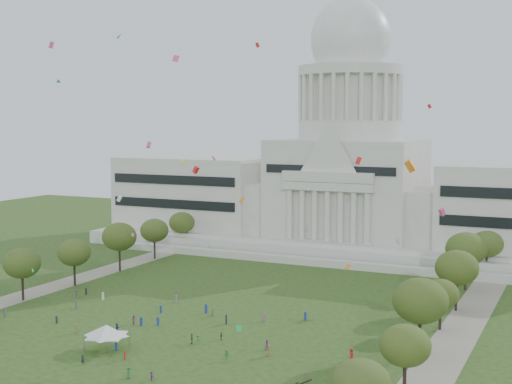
# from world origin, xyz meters

# --- Properties ---
(ground) EXTENTS (400.00, 400.00, 0.00)m
(ground) POSITION_xyz_m (0.00, 0.00, 0.00)
(ground) COLOR #294619
(ground) RESTS_ON ground
(capitol) EXTENTS (160.00, 64.50, 91.30)m
(capitol) POSITION_xyz_m (0.00, 113.59, 22.30)
(capitol) COLOR beige
(capitol) RESTS_ON ground
(path_left) EXTENTS (8.00, 160.00, 0.04)m
(path_left) POSITION_xyz_m (-48.00, 30.00, 0.02)
(path_left) COLOR gray
(path_left) RESTS_ON ground
(path_right) EXTENTS (8.00, 160.00, 0.04)m
(path_right) POSITION_xyz_m (48.00, 30.00, 0.02)
(path_right) COLOR gray
(path_right) RESTS_ON ground
(row_tree_r_0) EXTENTS (7.67, 7.67, 10.91)m
(row_tree_r_0) POSITION_xyz_m (44.94, -19.59, 7.75)
(row_tree_r_0) COLOR black
(row_tree_r_0) RESTS_ON ground
(row_tree_r_1) EXTENTS (7.58, 7.58, 10.78)m
(row_tree_r_1) POSITION_xyz_m (46.22, -1.75, 7.66)
(row_tree_r_1) COLOR black
(row_tree_r_1) RESTS_ON ground
(row_tree_l_2) EXTENTS (8.42, 8.42, 11.97)m
(row_tree_l_2) POSITION_xyz_m (-45.04, 17.30, 8.51)
(row_tree_l_2) COLOR black
(row_tree_l_2) RESTS_ON ground
(row_tree_r_2) EXTENTS (9.55, 9.55, 13.58)m
(row_tree_r_2) POSITION_xyz_m (44.17, 17.44, 9.66)
(row_tree_r_2) COLOR black
(row_tree_r_2) RESTS_ON ground
(row_tree_l_3) EXTENTS (8.12, 8.12, 11.55)m
(row_tree_l_3) POSITION_xyz_m (-44.09, 33.92, 8.21)
(row_tree_l_3) COLOR black
(row_tree_l_3) RESTS_ON ground
(row_tree_r_3) EXTENTS (7.01, 7.01, 9.98)m
(row_tree_r_3) POSITION_xyz_m (44.40, 34.48, 7.08)
(row_tree_r_3) COLOR black
(row_tree_r_3) RESTS_ON ground
(row_tree_l_4) EXTENTS (9.29, 9.29, 13.21)m
(row_tree_l_4) POSITION_xyz_m (-44.08, 52.42, 9.39)
(row_tree_l_4) COLOR black
(row_tree_l_4) RESTS_ON ground
(row_tree_r_4) EXTENTS (9.19, 9.19, 13.06)m
(row_tree_r_4) POSITION_xyz_m (44.76, 50.04, 9.29)
(row_tree_r_4) COLOR black
(row_tree_r_4) RESTS_ON ground
(row_tree_l_5) EXTENTS (8.33, 8.33, 11.85)m
(row_tree_l_5) POSITION_xyz_m (-45.22, 71.01, 8.42)
(row_tree_l_5) COLOR black
(row_tree_l_5) RESTS_ON ground
(row_tree_r_5) EXTENTS (9.82, 9.82, 13.96)m
(row_tree_r_5) POSITION_xyz_m (43.49, 70.19, 9.93)
(row_tree_r_5) COLOR black
(row_tree_r_5) RESTS_ON ground
(row_tree_l_6) EXTENTS (8.19, 8.19, 11.64)m
(row_tree_l_6) POSITION_xyz_m (-46.87, 89.14, 8.27)
(row_tree_l_6) COLOR black
(row_tree_l_6) RESTS_ON ground
(row_tree_r_6) EXTENTS (8.42, 8.42, 11.97)m
(row_tree_r_6) POSITION_xyz_m (45.96, 88.13, 8.51)
(row_tree_r_6) COLOR black
(row_tree_r_6) RESTS_ON ground
(event_tent) EXTENTS (10.61, 10.61, 4.68)m
(event_tent) POSITION_xyz_m (-6.36, -3.12, 3.62)
(event_tent) COLOR #4C4C4C
(event_tent) RESTS_ON ground
(person_0) EXTENTS (1.16, 1.09, 2.00)m
(person_0) POSITION_xyz_m (34.29, 10.36, 1.00)
(person_0) COLOR #B21E1E
(person_0) RESTS_ON ground
(person_2) EXTENTS (1.01, 0.83, 1.79)m
(person_2) POSITION_xyz_m (19.19, 9.11, 0.90)
(person_2) COLOR #994C8C
(person_2) RESTS_ON ground
(person_3) EXTENTS (0.85, 1.27, 1.81)m
(person_3) POSITION_xyz_m (6.48, 6.62, 0.90)
(person_3) COLOR #33723F
(person_3) RESTS_ON ground
(person_4) EXTENTS (1.02, 1.27, 1.91)m
(person_4) POSITION_xyz_m (5.33, 6.47, 0.95)
(person_4) COLOR #33723F
(person_4) RESTS_ON ground
(person_5) EXTENTS (1.53, 1.25, 1.56)m
(person_5) POSITION_xyz_m (-11.64, 7.03, 0.78)
(person_5) COLOR navy
(person_5) RESTS_ON ground
(person_6) EXTENTS (0.65, 0.96, 1.89)m
(person_6) POSITION_xyz_m (5.31, -13.04, 0.94)
(person_6) COLOR #33723F
(person_6) RESTS_ON ground
(person_7) EXTENTS (0.68, 0.73, 1.63)m
(person_7) POSITION_xyz_m (-5.43, -10.89, 0.81)
(person_7) COLOR #26262B
(person_7) RESTS_ON ground
(person_8) EXTENTS (1.08, 1.02, 1.90)m
(person_8) POSITION_xyz_m (-11.29, 12.16, 0.95)
(person_8) COLOR #994C8C
(person_8) RESTS_ON ground
(person_9) EXTENTS (1.16, 1.35, 1.86)m
(person_9) POSITION_xyz_m (15.15, 1.41, 0.93)
(person_9) COLOR #33723F
(person_9) RESTS_ON ground
(person_10) EXTENTS (0.60, 0.94, 1.50)m
(person_10) POSITION_xyz_m (9.13, 10.67, 0.75)
(person_10) COLOR #4C4C51
(person_10) RESTS_ON ground
(person_11) EXTENTS (1.39, 1.31, 1.48)m
(person_11) POSITION_xyz_m (9.03, -12.14, 0.74)
(person_11) COLOR #994C8C
(person_11) RESTS_ON ground
(distant_crowd) EXTENTS (63.37, 36.92, 1.92)m
(distant_crowd) POSITION_xyz_m (-13.55, 14.29, 0.86)
(distant_crowd) COLOR silver
(distant_crowd) RESTS_ON ground
(kite_swarm) EXTENTS (96.04, 107.13, 61.62)m
(kite_swarm) POSITION_xyz_m (6.03, 9.10, 30.94)
(kite_swarm) COLOR red
(kite_swarm) RESTS_ON ground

